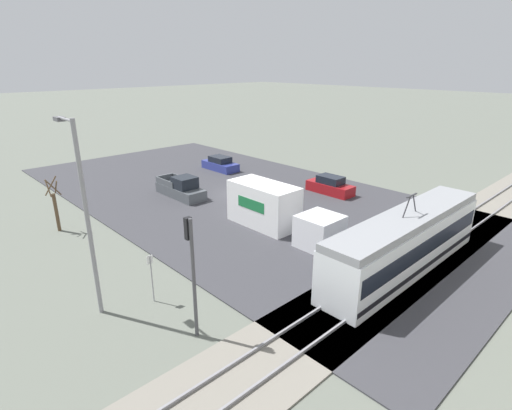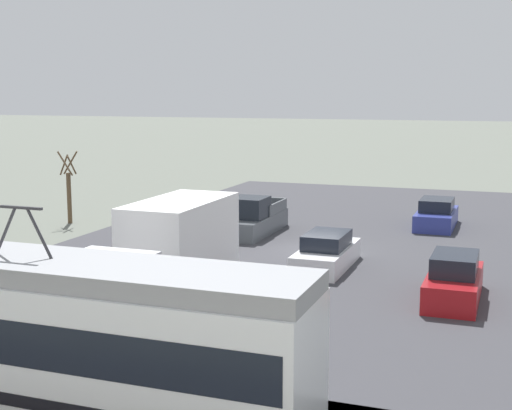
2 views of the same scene
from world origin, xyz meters
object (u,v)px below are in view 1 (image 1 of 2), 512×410
traffic_light_pole (192,262)px  box_truck (276,210)px  pickup_truck (181,189)px  sedan_car_0 (220,164)px  sedan_car_1 (267,192)px  street_tree (56,207)px  light_rail_tram (405,243)px  sedan_car_2 (330,186)px  street_lamp_near_crossing (84,209)px  no_parking_sign (152,274)px

traffic_light_pole → box_truck: bearing=-152.7°
pickup_truck → sedan_car_0: (-8.43, -5.02, -0.11)m
pickup_truck → sedan_car_1: size_ratio=1.15×
sedan_car_1 → street_tree: (15.80, -5.19, 1.13)m
sedan_car_0 → traffic_light_pole: (18.66, 21.64, 2.87)m
light_rail_tram → sedan_car_2: 14.36m
sedan_car_1 → street_lamp_near_crossing: size_ratio=0.51×
sedan_car_0 → traffic_light_pole: size_ratio=0.81×
sedan_car_2 → traffic_light_pole: traffic_light_pole is taller
pickup_truck → street_lamp_near_crossing: street_lamp_near_crossing is taller
street_tree → street_lamp_near_crossing: street_lamp_near_crossing is taller
sedan_car_1 → box_truck: bearing=-129.6°
sedan_car_0 → no_parking_sign: bearing=-136.0°
sedan_car_0 → no_parking_sign: no_parking_sign is taller
light_rail_tram → street_lamp_near_crossing: (14.50, -8.12, 3.55)m
light_rail_tram → sedan_car_0: 25.89m
pickup_truck → no_parking_sign: no_parking_sign is taller
light_rail_tram → traffic_light_pole: (12.17, -3.40, 1.86)m
street_tree → street_lamp_near_crossing: bearing=80.2°
traffic_light_pole → street_tree: 16.38m
sedan_car_2 → sedan_car_0: bearing=-81.5°
pickup_truck → street_tree: (10.58, 0.34, 0.99)m
sedan_car_0 → sedan_car_2: 13.67m
street_lamp_near_crossing → no_parking_sign: bearing=154.4°
no_parking_sign → street_lamp_near_crossing: bearing=-25.6°
box_truck → sedan_car_1: size_ratio=1.93×
light_rail_tram → street_tree: size_ratio=3.42×
light_rail_tram → no_parking_sign: bearing=-29.9°
light_rail_tram → pickup_truck: light_rail_tram is taller
sedan_car_1 → pickup_truck: bearing=133.4°
box_truck → street_tree: bearing=-43.1°
sedan_car_2 → traffic_light_pole: size_ratio=0.79×
sedan_car_0 → sedan_car_2: sedan_car_2 is taller
light_rail_tram → traffic_light_pole: size_ratio=2.44×
light_rail_tram → no_parking_sign: (12.18, -7.01, -0.17)m
box_truck → sedan_car_1: (-4.47, -5.42, -0.85)m
sedan_car_1 → street_tree: 16.67m
sedan_car_1 → sedan_car_2: 6.01m
street_lamp_near_crossing → sedan_car_2: bearing=-171.6°
traffic_light_pole → no_parking_sign: 4.14m
pickup_truck → no_parking_sign: (10.25, 13.01, 0.73)m
light_rail_tram → pickup_truck: 20.13m
light_rail_tram → sedan_car_0: bearing=-104.5°
light_rail_tram → sedan_car_2: bearing=-126.5°
sedan_car_0 → traffic_light_pole: 28.72m
sedan_car_0 → street_lamp_near_crossing: (21.00, 16.92, 4.56)m
light_rail_tram → sedan_car_0: size_ratio=3.02×
box_truck → sedan_car_2: (-9.70, -2.45, -0.77)m
sedan_car_0 → sedan_car_2: bearing=-81.5°
traffic_light_pole → street_lamp_near_crossing: size_ratio=0.60×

